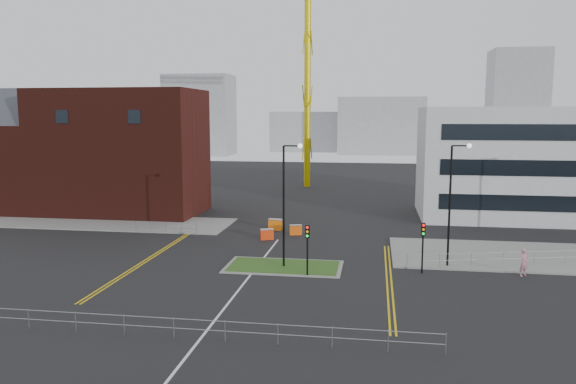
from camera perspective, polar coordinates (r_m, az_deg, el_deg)
name	(u,v)px	position (r m, az deg, el deg)	size (l,w,h in m)	color
ground	(230,301)	(34.86, -5.91, -10.97)	(200.00, 200.00, 0.00)	black
pavement_left	(98,222)	(61.98, -18.74, -2.92)	(28.00, 8.00, 0.12)	slate
pavement_right	(545,257)	(49.09, 24.66, -6.01)	(24.00, 10.00, 0.12)	slate
island_kerb	(284,267)	(41.93, -0.44, -7.60)	(8.60, 4.60, 0.08)	slate
grass_island	(284,266)	(41.92, -0.44, -7.58)	(8.00, 4.00, 0.12)	#244918
brick_building	(96,153)	(67.80, -18.89, 3.76)	(24.20, 10.07, 14.24)	#3F150F
office_block	(539,163)	(66.40, 24.12, 2.68)	(25.00, 12.20, 12.00)	#B7BABD
streetlamp_island	(287,195)	(40.79, -0.14, -0.32)	(1.46, 0.36, 9.18)	black
streetlamp_right_near	(453,195)	(42.65, 16.43, -0.29)	(1.46, 0.36, 9.18)	black
traffic_light_island	(307,240)	(39.10, 1.98, -4.93)	(0.28, 0.33, 3.65)	black
traffic_light_right	(423,238)	(40.93, 13.55, -4.57)	(0.28, 0.33, 3.65)	black
railing_front	(199,325)	(29.19, -9.02, -13.21)	(24.05, 0.05, 1.10)	gray
railing_left	(166,226)	(54.58, -12.31, -3.38)	(6.05, 0.05, 1.10)	gray
railing_right	(534,255)	(46.19, 23.75, -5.88)	(19.05, 5.05, 1.10)	gray
centre_line	(238,291)	(36.70, -5.11, -9.97)	(0.15, 30.00, 0.01)	silver
yellow_left_a	(153,255)	(46.77, -13.53, -6.23)	(0.12, 24.00, 0.01)	gold
yellow_left_b	(157,255)	(46.66, -13.18, -6.25)	(0.12, 24.00, 0.01)	gold
yellow_right_a	(387,280)	(39.51, 10.01, -8.75)	(0.12, 20.00, 0.01)	gold
yellow_right_b	(391,280)	(39.52, 10.45, -8.76)	(0.12, 20.00, 0.01)	gold
skyline_a	(200,115)	(159.44, -8.93, 7.72)	(18.00, 12.00, 22.00)	gray
skyline_b	(381,126)	(161.91, 9.45, 6.65)	(24.00, 12.00, 16.00)	gray
skyline_c	(517,104)	(161.07, 22.20, 8.30)	(14.00, 12.00, 28.00)	gray
skyline_d	(321,132)	(172.74, 3.40, 6.15)	(30.00, 12.00, 12.00)	gray
pedestrian	(524,262)	(42.83, 22.85, -6.61)	(0.71, 0.47, 1.96)	#C07C8F
barrier_left	(275,224)	(54.93, -1.30, -3.28)	(1.37, 0.63, 1.11)	orange
barrier_mid	(296,229)	(52.76, 0.79, -3.83)	(1.20, 0.66, 0.96)	#ED560D
barrier_right	(267,234)	(50.84, -2.15, -4.27)	(1.23, 0.79, 0.99)	red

